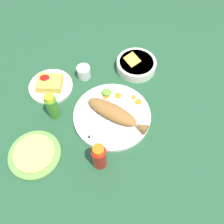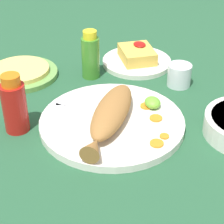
{
  "view_description": "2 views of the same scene",
  "coord_description": "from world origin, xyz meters",
  "px_view_note": "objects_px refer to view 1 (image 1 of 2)",
  "views": [
    {
      "loc": [
        -0.03,
        0.56,
        0.94
      ],
      "look_at": [
        0.0,
        0.0,
        0.04
      ],
      "focal_mm": 40.0,
      "sensor_mm": 36.0,
      "label": 1
    },
    {
      "loc": [
        -0.75,
        0.18,
        0.55
      ],
      "look_at": [
        0.0,
        0.0,
        0.04
      ],
      "focal_mm": 65.0,
      "sensor_mm": 36.0,
      "label": 2
    }
  ],
  "objects_px": {
    "hot_sauce_bottle_red": "(99,157)",
    "guacamole_bowl": "(136,65)",
    "fried_fish": "(115,113)",
    "tortilla_plate": "(35,155)",
    "main_plate": "(112,116)",
    "fork_near": "(100,129)",
    "hot_sauce_bottle_green": "(52,106)",
    "side_plate_fries": "(51,86)",
    "fork_far": "(93,122)",
    "salt_cup": "(84,73)"
  },
  "relations": [
    {
      "from": "fork_near",
      "to": "hot_sauce_bottle_red",
      "type": "relative_size",
      "value": 1.05
    },
    {
      "from": "side_plate_fries",
      "to": "main_plate",
      "type": "bearing_deg",
      "value": 153.28
    },
    {
      "from": "hot_sauce_bottle_red",
      "to": "guacamole_bowl",
      "type": "bearing_deg",
      "value": -106.01
    },
    {
      "from": "main_plate",
      "to": "salt_cup",
      "type": "xyz_separation_m",
      "value": [
        0.14,
        -0.22,
        0.02
      ]
    },
    {
      "from": "fork_far",
      "to": "hot_sauce_bottle_green",
      "type": "distance_m",
      "value": 0.18
    },
    {
      "from": "fried_fish",
      "to": "tortilla_plate",
      "type": "height_order",
      "value": "fried_fish"
    },
    {
      "from": "main_plate",
      "to": "hot_sauce_bottle_green",
      "type": "relative_size",
      "value": 2.46
    },
    {
      "from": "hot_sauce_bottle_red",
      "to": "side_plate_fries",
      "type": "relative_size",
      "value": 0.69
    },
    {
      "from": "fried_fish",
      "to": "guacamole_bowl",
      "type": "distance_m",
      "value": 0.31
    },
    {
      "from": "fork_far",
      "to": "guacamole_bowl",
      "type": "height_order",
      "value": "guacamole_bowl"
    },
    {
      "from": "main_plate",
      "to": "guacamole_bowl",
      "type": "relative_size",
      "value": 1.75
    },
    {
      "from": "fried_fish",
      "to": "side_plate_fries",
      "type": "relative_size",
      "value": 1.35
    },
    {
      "from": "main_plate",
      "to": "salt_cup",
      "type": "distance_m",
      "value": 0.27
    },
    {
      "from": "fork_far",
      "to": "tortilla_plate",
      "type": "bearing_deg",
      "value": -43.99
    },
    {
      "from": "side_plate_fries",
      "to": "guacamole_bowl",
      "type": "distance_m",
      "value": 0.42
    },
    {
      "from": "fried_fish",
      "to": "fork_far",
      "type": "xyz_separation_m",
      "value": [
        0.09,
        0.03,
        -0.02
      ]
    },
    {
      "from": "main_plate",
      "to": "hot_sauce_bottle_green",
      "type": "bearing_deg",
      "value": -0.87
    },
    {
      "from": "hot_sauce_bottle_green",
      "to": "side_plate_fries",
      "type": "bearing_deg",
      "value": -73.18
    },
    {
      "from": "guacamole_bowl",
      "to": "salt_cup",
      "type": "bearing_deg",
      "value": 14.2
    },
    {
      "from": "fork_near",
      "to": "main_plate",
      "type": "bearing_deg",
      "value": -169.21
    },
    {
      "from": "main_plate",
      "to": "guacamole_bowl",
      "type": "distance_m",
      "value": 0.31
    },
    {
      "from": "hot_sauce_bottle_red",
      "to": "hot_sauce_bottle_green",
      "type": "height_order",
      "value": "hot_sauce_bottle_red"
    },
    {
      "from": "hot_sauce_bottle_red",
      "to": "fork_near",
      "type": "bearing_deg",
      "value": -87.24
    },
    {
      "from": "fork_far",
      "to": "hot_sauce_bottle_red",
      "type": "distance_m",
      "value": 0.18
    },
    {
      "from": "main_plate",
      "to": "fork_near",
      "type": "distance_m",
      "value": 0.09
    },
    {
      "from": "hot_sauce_bottle_red",
      "to": "salt_cup",
      "type": "distance_m",
      "value": 0.45
    },
    {
      "from": "salt_cup",
      "to": "main_plate",
      "type": "bearing_deg",
      "value": 123.07
    },
    {
      "from": "fried_fish",
      "to": "hot_sauce_bottle_green",
      "type": "height_order",
      "value": "hot_sauce_bottle_green"
    },
    {
      "from": "fried_fish",
      "to": "fork_near",
      "type": "relative_size",
      "value": 1.88
    },
    {
      "from": "fried_fish",
      "to": "hot_sauce_bottle_green",
      "type": "xyz_separation_m",
      "value": [
        0.26,
        -0.01,
        0.02
      ]
    },
    {
      "from": "main_plate",
      "to": "guacamole_bowl",
      "type": "height_order",
      "value": "guacamole_bowl"
    },
    {
      "from": "fork_near",
      "to": "tortilla_plate",
      "type": "bearing_deg",
      "value": -22.65
    },
    {
      "from": "fried_fish",
      "to": "hot_sauce_bottle_red",
      "type": "bearing_deg",
      "value": 105.53
    },
    {
      "from": "fried_fish",
      "to": "side_plate_fries",
      "type": "distance_m",
      "value": 0.35
    },
    {
      "from": "salt_cup",
      "to": "side_plate_fries",
      "type": "relative_size",
      "value": 0.31
    },
    {
      "from": "fork_far",
      "to": "tortilla_plate",
      "type": "xyz_separation_m",
      "value": [
        0.22,
        0.15,
        -0.01
      ]
    },
    {
      "from": "guacamole_bowl",
      "to": "tortilla_plate",
      "type": "bearing_deg",
      "value": 49.86
    },
    {
      "from": "hot_sauce_bottle_green",
      "to": "guacamole_bowl",
      "type": "bearing_deg",
      "value": -141.65
    },
    {
      "from": "fried_fish",
      "to": "salt_cup",
      "type": "relative_size",
      "value": 4.32
    },
    {
      "from": "guacamole_bowl",
      "to": "hot_sauce_bottle_green",
      "type": "bearing_deg",
      "value": 38.35
    },
    {
      "from": "side_plate_fries",
      "to": "guacamole_bowl",
      "type": "relative_size",
      "value": 1.06
    },
    {
      "from": "hot_sauce_bottle_red",
      "to": "salt_cup",
      "type": "height_order",
      "value": "hot_sauce_bottle_red"
    },
    {
      "from": "hot_sauce_bottle_green",
      "to": "side_plate_fries",
      "type": "distance_m",
      "value": 0.16
    },
    {
      "from": "side_plate_fries",
      "to": "guacamole_bowl",
      "type": "height_order",
      "value": "guacamole_bowl"
    },
    {
      "from": "main_plate",
      "to": "fork_near",
      "type": "xyz_separation_m",
      "value": [
        0.04,
        0.07,
        0.01
      ]
    },
    {
      "from": "fork_far",
      "to": "hot_sauce_bottle_green",
      "type": "height_order",
      "value": "hot_sauce_bottle_green"
    },
    {
      "from": "fork_near",
      "to": "guacamole_bowl",
      "type": "height_order",
      "value": "guacamole_bowl"
    },
    {
      "from": "hot_sauce_bottle_green",
      "to": "fried_fish",
      "type": "bearing_deg",
      "value": 177.64
    },
    {
      "from": "fork_near",
      "to": "fork_far",
      "type": "distance_m",
      "value": 0.05
    },
    {
      "from": "hot_sauce_bottle_green",
      "to": "side_plate_fries",
      "type": "xyz_separation_m",
      "value": [
        0.04,
        -0.14,
        -0.06
      ]
    }
  ]
}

